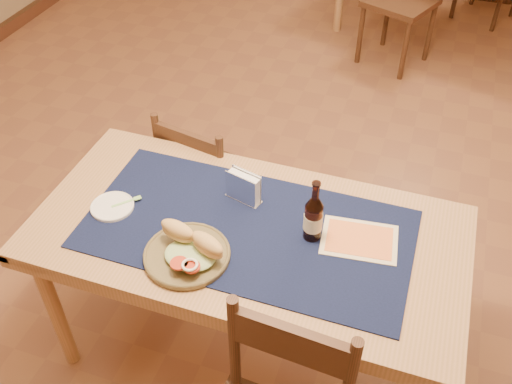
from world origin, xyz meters
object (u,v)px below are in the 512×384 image
(main_table, at_px, (247,245))
(sandwich_plate, at_px, (189,251))
(napkin_holder, at_px, (244,187))
(chair_main_far, at_px, (209,180))
(beer_bottle, at_px, (313,217))

(main_table, distance_m, sandwich_plate, 0.27)
(sandwich_plate, xyz_separation_m, napkin_holder, (0.08, 0.34, 0.03))
(main_table, xyz_separation_m, sandwich_plate, (-0.14, -0.20, 0.12))
(main_table, xyz_separation_m, napkin_holder, (-0.07, 0.15, 0.15))
(chair_main_far, relative_size, sandwich_plate, 2.78)
(sandwich_plate, bearing_deg, napkin_holder, 77.22)
(main_table, bearing_deg, sandwich_plate, -125.95)
(sandwich_plate, xyz_separation_m, beer_bottle, (0.38, 0.24, 0.06))
(sandwich_plate, distance_m, napkin_holder, 0.35)
(chair_main_far, distance_m, sandwich_plate, 0.85)
(chair_main_far, bearing_deg, beer_bottle, -38.59)
(main_table, distance_m, napkin_holder, 0.22)
(chair_main_far, bearing_deg, sandwich_plate, -71.24)
(beer_bottle, distance_m, napkin_holder, 0.32)
(chair_main_far, height_order, sandwich_plate, sandwich_plate)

